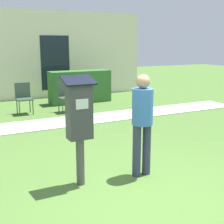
{
  "coord_description": "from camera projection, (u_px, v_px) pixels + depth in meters",
  "views": [
    {
      "loc": [
        -2.07,
        -3.42,
        2.03
      ],
      "look_at": [
        -0.06,
        0.51,
        1.05
      ],
      "focal_mm": 50.0,
      "sensor_mm": 36.0,
      "label": 1
    }
  ],
  "objects": [
    {
      "name": "sidewalk",
      "position": [
        49.0,
        124.0,
        7.98
      ],
      "size": [
        12.0,
        1.1,
        0.02
      ],
      "color": "#B7B2A8",
      "rests_on": "ground"
    },
    {
      "name": "parking_meter",
      "position": [
        79.0,
        117.0,
        4.37
      ],
      "size": [
        0.44,
        0.31,
        1.59
      ],
      "color": "#4C4C4C",
      "rests_on": "ground"
    },
    {
      "name": "person_standing",
      "position": [
        142.0,
        117.0,
        4.71
      ],
      "size": [
        0.32,
        0.32,
        1.58
      ],
      "rotation": [
        0.0,
        0.0,
        -0.48
      ],
      "color": "#333851",
      "rests_on": "ground"
    },
    {
      "name": "hedge_row",
      "position": [
        80.0,
        87.0,
        10.78
      ],
      "size": [
        2.12,
        0.6,
        1.1
      ],
      "color": "#33662D",
      "rests_on": "ground"
    },
    {
      "name": "ground_plane",
      "position": [
        133.0,
        192.0,
        4.34
      ],
      "size": [
        40.0,
        40.0,
        0.0
      ],
      "primitive_type": "plane",
      "color": "#476B2D"
    },
    {
      "name": "outdoor_chair_middle",
      "position": [
        65.0,
        94.0,
        9.32
      ],
      "size": [
        0.44,
        0.44,
        0.9
      ],
      "rotation": [
        0.0,
        0.0,
        -0.16
      ],
      "color": "#334738",
      "rests_on": "ground"
    },
    {
      "name": "outdoor_chair_left",
      "position": [
        24.0,
        96.0,
        9.07
      ],
      "size": [
        0.44,
        0.44,
        0.9
      ],
      "rotation": [
        0.0,
        0.0,
        -0.38
      ],
      "color": "#334738",
      "rests_on": "ground"
    },
    {
      "name": "building_facade",
      "position": [
        16.0,
        55.0,
        11.11
      ],
      "size": [
        10.0,
        0.26,
        3.2
      ],
      "color": "beige",
      "rests_on": "ground"
    }
  ]
}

